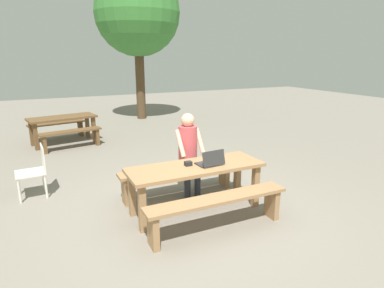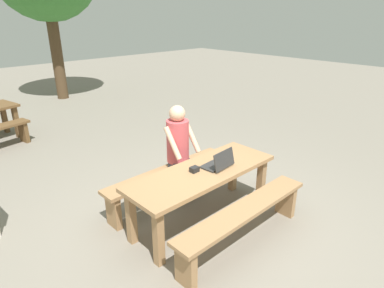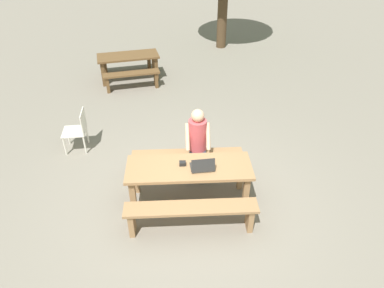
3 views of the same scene
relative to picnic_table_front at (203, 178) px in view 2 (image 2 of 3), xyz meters
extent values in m
plane|color=gray|center=(0.00, 0.00, -0.59)|extent=(30.00, 30.00, 0.00)
cube|color=#9E754C|center=(0.00, 0.00, 0.08)|extent=(1.96, 0.69, 0.05)
cube|color=#9E754C|center=(-0.88, -0.25, -0.27)|extent=(0.09, 0.09, 0.65)
cube|color=#9E754C|center=(0.88, -0.25, -0.27)|extent=(0.09, 0.09, 0.65)
cube|color=#9E754C|center=(-0.88, 0.25, -0.27)|extent=(0.09, 0.09, 0.65)
cube|color=#9E754C|center=(0.88, 0.25, -0.27)|extent=(0.09, 0.09, 0.65)
cube|color=#9E754C|center=(0.00, -0.65, -0.14)|extent=(1.95, 0.30, 0.05)
cube|color=#9E754C|center=(-0.88, -0.65, -0.38)|extent=(0.08, 0.24, 0.43)
cube|color=#9E754C|center=(0.88, -0.65, -0.38)|extent=(0.08, 0.24, 0.43)
cube|color=#9E754C|center=(0.00, 0.65, -0.14)|extent=(1.95, 0.30, 0.05)
cube|color=#9E754C|center=(-0.88, 0.65, -0.38)|extent=(0.08, 0.24, 0.43)
cube|color=#9E754C|center=(0.88, 0.65, -0.38)|extent=(0.08, 0.24, 0.43)
cube|color=#2D2D2D|center=(0.20, -0.02, 0.12)|extent=(0.38, 0.24, 0.02)
cube|color=#2D2D2D|center=(0.21, -0.15, 0.23)|extent=(0.36, 0.09, 0.21)
cube|color=#0F1933|center=(0.21, -0.14, 0.23)|extent=(0.33, 0.08, 0.19)
cube|color=black|center=(-0.10, 0.04, 0.14)|extent=(0.10, 0.08, 0.06)
cylinder|color=#333847|center=(0.08, 0.47, -0.36)|extent=(0.10, 0.10, 0.48)
cylinder|color=#333847|center=(0.26, 0.47, -0.36)|extent=(0.10, 0.10, 0.48)
cube|color=#333847|center=(0.17, 0.56, -0.08)|extent=(0.28, 0.28, 0.12)
cylinder|color=#C64C51|center=(0.17, 0.65, 0.25)|extent=(0.30, 0.30, 0.58)
cylinder|color=#DBAD89|center=(0.00, 0.55, 0.30)|extent=(0.07, 0.32, 0.41)
cylinder|color=#DBAD89|center=(0.34, 0.55, 0.30)|extent=(0.07, 0.32, 0.41)
sphere|color=#DBAD89|center=(0.17, 0.65, 0.64)|extent=(0.22, 0.22, 0.22)
cube|color=brown|center=(-0.68, 4.78, -0.27)|extent=(0.11, 0.11, 0.66)
cube|color=brown|center=(-0.78, 5.26, -0.27)|extent=(0.11, 0.11, 0.66)
cube|color=brown|center=(-0.69, 4.39, -0.39)|extent=(0.13, 0.25, 0.41)
cylinder|color=#4C3823|center=(1.42, 7.42, 0.78)|extent=(0.32, 0.32, 2.75)
camera|label=1|loc=(-1.93, -3.93, 1.63)|focal=30.30mm
camera|label=2|loc=(-2.53, -2.48, 1.87)|focal=30.84mm
camera|label=3|loc=(-0.17, -4.23, 3.48)|focal=32.50mm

